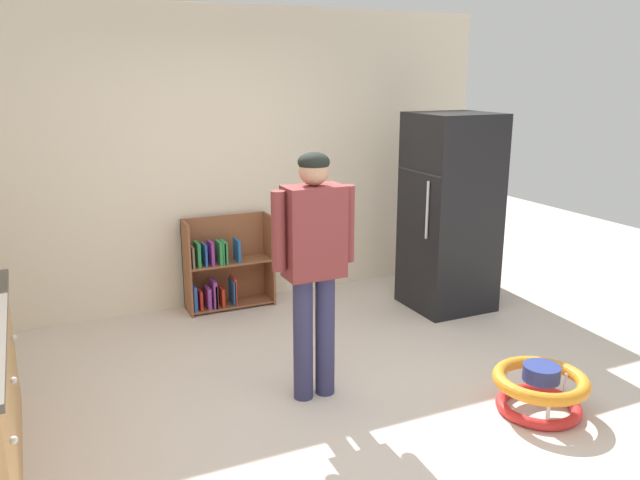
{
  "coord_description": "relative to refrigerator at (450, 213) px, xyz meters",
  "views": [
    {
      "loc": [
        -1.71,
        -3.33,
        2.12
      ],
      "look_at": [
        0.11,
        0.59,
        0.98
      ],
      "focal_mm": 35.93,
      "sensor_mm": 36.0,
      "label": 1
    }
  ],
  "objects": [
    {
      "name": "baby_walker",
      "position": [
        -0.61,
        -1.86,
        -0.73
      ],
      "size": [
        0.6,
        0.6,
        0.32
      ],
      "color": "red",
      "rests_on": "ground"
    },
    {
      "name": "ground_plane",
      "position": [
        -1.74,
        -1.31,
        -0.89
      ],
      "size": [
        12.0,
        12.0,
        0.0
      ],
      "primitive_type": "plane",
      "color": "beige",
      "rests_on": "ground"
    },
    {
      "name": "standing_person",
      "position": [
        -1.83,
        -1.06,
        0.09
      ],
      "size": [
        0.57,
        0.22,
        1.65
      ],
      "color": "#323257",
      "rests_on": "ground"
    },
    {
      "name": "back_wall",
      "position": [
        -1.74,
        1.02,
        0.46
      ],
      "size": [
        5.2,
        0.06,
        2.7
      ],
      "primitive_type": "cube",
      "color": "#EFDFC5",
      "rests_on": "ground"
    },
    {
      "name": "refrigerator",
      "position": [
        0.0,
        0.0,
        0.0
      ],
      "size": [
        0.73,
        0.68,
        1.78
      ],
      "color": "black",
      "rests_on": "ground"
    },
    {
      "name": "bookshelf",
      "position": [
        -1.9,
        0.83,
        -0.52
      ],
      "size": [
        0.8,
        0.28,
        0.85
      ],
      "color": "brown",
      "rests_on": "ground"
    }
  ]
}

